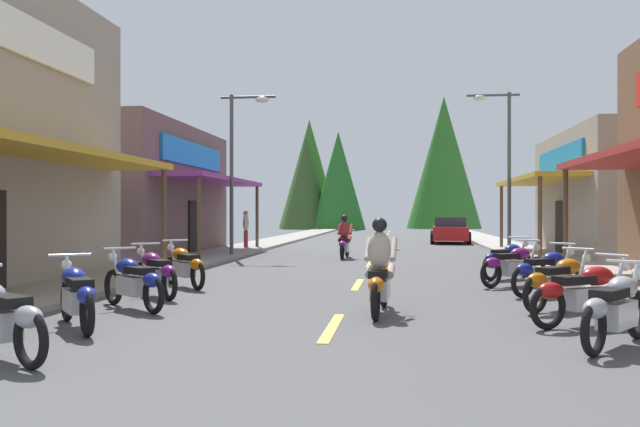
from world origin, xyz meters
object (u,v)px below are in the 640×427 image
object	(u,v)px
motorcycle_parked_right_5	(507,259)
motorcycle_parked_left_2	(133,281)
motorcycle_parked_left_1	(77,295)
rider_cruising_lead	(380,274)
motorcycle_parked_right_3	(546,271)
motorcycle_parked_left_4	(184,265)
pedestrian_browsing	(246,227)
motorcycle_parked_right_2	(561,281)
motorcycle_parked_right_0	(616,308)
parked_car_curbside	(450,230)
motorcycle_parked_right_1	(586,293)
streetlamp_left	(240,151)
motorcycle_parked_left_3	(155,272)
rider_cruising_trailing	(345,240)
motorcycle_parked_right_4	(513,264)
streetlamp_right	(501,150)

from	to	relation	value
motorcycle_parked_right_5	motorcycle_parked_left_2	xyz separation A→B (m)	(-7.14, -6.07, 0.00)
motorcycle_parked_left_1	rider_cruising_lead	size ratio (longest dim) A/B	0.82
motorcycle_parked_right_3	motorcycle_parked_left_4	distance (m)	7.61
pedestrian_browsing	motorcycle_parked_right_2	bearing A→B (deg)	120.60
motorcycle_parked_right_5	pedestrian_browsing	world-z (taller)	pedestrian_browsing
motorcycle_parked_right_0	parked_car_curbside	size ratio (longest dim) A/B	0.41
motorcycle_parked_right_3	motorcycle_parked_right_5	distance (m)	3.25
motorcycle_parked_right_1	motorcycle_parked_right_3	size ratio (longest dim) A/B	1.12
streetlamp_left	pedestrian_browsing	world-z (taller)	streetlamp_left
parked_car_curbside	motorcycle_parked_right_2	bearing A→B (deg)	-177.05
motorcycle_parked_right_5	motorcycle_parked_left_2	size ratio (longest dim) A/B	1.00
motorcycle_parked_right_0	motorcycle_parked_right_5	size ratio (longest dim) A/B	1.08
streetlamp_left	rider_cruising_lead	bearing A→B (deg)	-67.09
streetlamp_left	motorcycle_parked_right_5	xyz separation A→B (m)	(8.50, -6.99, -3.42)
motorcycle_parked_left_2	motorcycle_parked_left_3	world-z (taller)	same
motorcycle_parked_right_5	rider_cruising_trailing	world-z (taller)	rider_cruising_trailing
streetlamp_left	motorcycle_parked_right_0	size ratio (longest dim) A/B	3.34
streetlamp_left	motorcycle_parked_right_3	bearing A→B (deg)	-49.51
motorcycle_parked_right_3	motorcycle_parked_right_4	xyz separation A→B (m)	(-0.37, 1.60, 0.00)
streetlamp_right	motorcycle_parked_right_2	bearing A→B (deg)	-94.71
motorcycle_parked_left_3	rider_cruising_trailing	distance (m)	11.54
motorcycle_parked_right_5	motorcycle_parked_left_1	distance (m)	10.74
motorcycle_parked_right_2	motorcycle_parked_right_3	world-z (taller)	same
motorcycle_parked_right_0	motorcycle_parked_left_1	size ratio (longest dim) A/B	1.02
motorcycle_parked_right_0	motorcycle_parked_right_2	bearing A→B (deg)	34.38
motorcycle_parked_right_5	rider_cruising_trailing	size ratio (longest dim) A/B	0.78
motorcycle_parked_left_3	pedestrian_browsing	size ratio (longest dim) A/B	0.96
motorcycle_parked_left_4	motorcycle_parked_right_0	bearing A→B (deg)	-168.63
motorcycle_parked_right_1	motorcycle_parked_right_4	xyz separation A→B (m)	(-0.16, 5.23, 0.00)
streetlamp_right	rider_cruising_lead	size ratio (longest dim) A/B	2.97
motorcycle_parked_right_5	motorcycle_parked_left_1	xyz separation A→B (m)	(-7.18, -7.98, 0.00)
streetlamp_right	streetlamp_left	bearing A→B (deg)	-163.45
motorcycle_parked_right_4	motorcycle_parked_right_5	size ratio (longest dim) A/B	1.01
streetlamp_left	motorcycle_parked_right_4	size ratio (longest dim) A/B	3.54
motorcycle_parked_right_2	rider_cruising_trailing	bearing A→B (deg)	66.68
streetlamp_right	parked_car_curbside	distance (m)	10.20
motorcycle_parked_right_1	streetlamp_left	bearing A→B (deg)	89.62
motorcycle_parked_left_2	rider_cruising_lead	distance (m)	4.18
streetlamp_right	pedestrian_browsing	size ratio (longest dim) A/B	3.68
motorcycle_parked_right_4	pedestrian_browsing	bearing A→B (deg)	84.00
parked_car_curbside	motorcycle_parked_right_3	bearing A→B (deg)	-176.58
motorcycle_parked_left_1	motorcycle_parked_right_0	bearing A→B (deg)	-130.73
motorcycle_parked_right_2	motorcycle_parked_left_4	xyz separation A→B (m)	(-7.41, 2.50, 0.00)
streetlamp_left	motorcycle_parked_right_0	bearing A→B (deg)	-61.17
streetlamp_left	motorcycle_parked_left_4	world-z (taller)	streetlamp_left
motorcycle_parked_left_1	motorcycle_parked_left_2	xyz separation A→B (m)	(0.03, 1.92, 0.00)
motorcycle_parked_right_5	motorcycle_parked_left_1	size ratio (longest dim) A/B	0.94
motorcycle_parked_left_2	rider_cruising_trailing	size ratio (longest dim) A/B	0.78
streetlamp_right	motorcycle_parked_left_1	distance (m)	20.13
streetlamp_right	rider_cruising_lead	distance (m)	16.93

